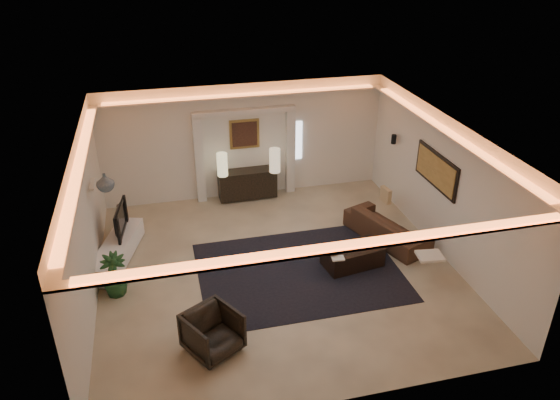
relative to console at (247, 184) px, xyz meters
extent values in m
plane|color=beige|center=(0.00, -3.25, -0.40)|extent=(7.00, 7.00, 0.00)
plane|color=white|center=(0.00, -3.25, 2.50)|extent=(7.00, 7.00, 0.00)
plane|color=white|center=(0.00, 0.25, 1.05)|extent=(7.00, 0.00, 7.00)
plane|color=white|center=(0.00, -6.75, 1.05)|extent=(7.00, 0.00, 7.00)
plane|color=white|center=(-3.50, -3.25, 1.05)|extent=(0.00, 7.00, 7.00)
plane|color=white|center=(3.50, -3.25, 1.05)|extent=(0.00, 7.00, 7.00)
cube|color=silver|center=(0.00, -3.25, 2.22)|extent=(7.00, 7.00, 0.04)
cube|color=white|center=(1.35, 0.23, 0.95)|extent=(0.25, 0.03, 1.00)
cube|color=black|center=(0.40, -3.45, -0.39)|extent=(4.00, 3.00, 0.01)
cube|color=silver|center=(-1.15, 0.15, 0.70)|extent=(0.22, 0.20, 2.20)
cube|color=silver|center=(1.15, 0.15, 0.70)|extent=(0.22, 0.20, 2.20)
cube|color=silver|center=(0.00, 0.15, 1.85)|extent=(2.52, 0.20, 0.12)
cube|color=tan|center=(0.00, 0.22, 1.25)|extent=(0.74, 0.04, 0.74)
cube|color=#4C2D1E|center=(0.00, 0.19, 1.25)|extent=(0.62, 0.02, 0.62)
cube|color=black|center=(3.47, -2.95, 1.30)|extent=(0.04, 1.64, 0.74)
cube|color=tan|center=(3.45, -2.95, 1.30)|extent=(0.02, 1.50, 0.62)
cylinder|color=black|center=(3.38, -1.05, 1.28)|extent=(0.12, 0.12, 0.22)
cube|color=silver|center=(-3.44, -1.85, 1.25)|extent=(0.10, 0.55, 0.04)
cube|color=black|center=(0.00, 0.00, 0.00)|extent=(1.46, 0.48, 0.72)
cylinder|color=#FFF4B1|center=(-0.63, -0.15, 0.69)|extent=(0.32, 0.32, 0.58)
cylinder|color=beige|center=(0.66, -0.23, 0.69)|extent=(0.27, 0.27, 0.61)
cube|color=white|center=(-3.15, -2.14, -0.18)|extent=(1.10, 2.15, 0.39)
imported|color=black|center=(-3.10, -1.73, 0.36)|extent=(1.07, 0.28, 0.61)
cylinder|color=#3F2A21|center=(-3.05, -1.18, 0.24)|extent=(0.15, 0.15, 0.36)
imported|color=#4F5A61|center=(-3.15, -2.26, 1.45)|extent=(0.44, 0.44, 0.36)
imported|color=#1E4921|center=(-3.15, -3.32, 0.03)|extent=(0.51, 0.51, 0.85)
imported|color=#3C2A1B|center=(2.62, -2.70, -0.10)|extent=(2.18, 1.45, 0.59)
cube|color=silver|center=(2.78, -4.30, 0.15)|extent=(0.53, 0.45, 0.05)
cube|color=tan|center=(3.01, -1.68, 0.15)|extent=(0.15, 0.36, 0.35)
cube|color=black|center=(1.52, -3.48, -0.20)|extent=(1.25, 0.81, 0.44)
imported|color=#3C2817|center=(0.99, -3.58, 0.05)|extent=(0.42, 0.42, 0.08)
cube|color=white|center=(1.09, -3.80, 0.02)|extent=(0.26, 0.20, 0.03)
imported|color=black|center=(-1.56, -5.26, -0.03)|extent=(1.10, 1.10, 0.74)
camera|label=1|loc=(-2.07, -11.96, 5.85)|focal=34.14mm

